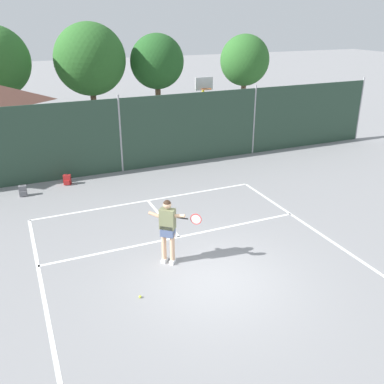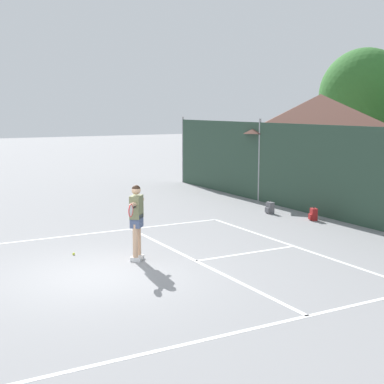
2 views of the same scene
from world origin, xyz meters
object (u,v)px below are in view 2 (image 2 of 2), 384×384
(backpack_grey, at_px, (270,208))
(backpack_red, at_px, (313,215))
(tennis_player, at_px, (136,215))
(tennis_ball, at_px, (74,254))

(backpack_grey, distance_m, backpack_red, 1.77)
(tennis_player, xyz_separation_m, backpack_red, (-1.66, 7.04, -0.92))
(tennis_ball, bearing_deg, backpack_red, 93.21)
(tennis_player, distance_m, tennis_ball, 2.03)
(tennis_player, distance_m, backpack_red, 7.29)
(tennis_ball, xyz_separation_m, backpack_red, (-0.46, 8.27, 0.16))
(tennis_ball, bearing_deg, tennis_player, 45.59)
(tennis_ball, height_order, backpack_red, backpack_red)
(tennis_player, height_order, tennis_ball, tennis_player)
(tennis_ball, relative_size, backpack_red, 0.14)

